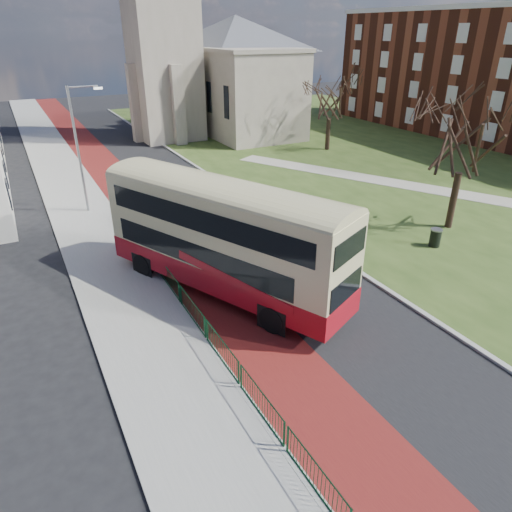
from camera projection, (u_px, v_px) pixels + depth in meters
ground at (282, 333)px, 18.69m from camera, size 160.00×160.00×0.00m
road_carriageway at (165, 191)px, 35.11m from camera, size 9.00×120.00×0.01m
bus_lane at (130, 196)px, 33.97m from camera, size 3.40×120.00×0.01m
pavement_west at (76, 204)px, 32.34m from camera, size 4.00×120.00×0.12m
kerb_west at (105, 199)px, 33.19m from camera, size 0.25×120.00×0.13m
kerb_east at (210, 175)px, 38.60m from camera, size 0.25×80.00×0.13m
grass_green at (388, 150)px, 47.02m from camera, size 40.00×80.00×0.04m
footpath at (438, 190)px, 35.00m from camera, size 18.84×32.82×0.03m
pedestrian_railing at (179, 294)px, 20.36m from camera, size 0.07×24.00×1.12m
gothic_church at (201, 8)px, 48.13m from camera, size 16.38×18.00×40.00m
brick_terrace at (509, 75)px, 48.34m from camera, size 10.30×44.30×13.50m
streetlamp at (79, 144)px, 29.02m from camera, size 2.13×0.18×8.00m
bus at (223, 233)px, 20.41m from camera, size 7.77×12.44×5.17m
winter_tree_near at (468, 126)px, 25.83m from camera, size 7.15×7.15×8.95m
winter_tree_far at (331, 92)px, 44.58m from camera, size 5.58×5.58×8.13m
litter_bin at (435, 238)px, 25.82m from camera, size 0.72×0.72×1.05m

